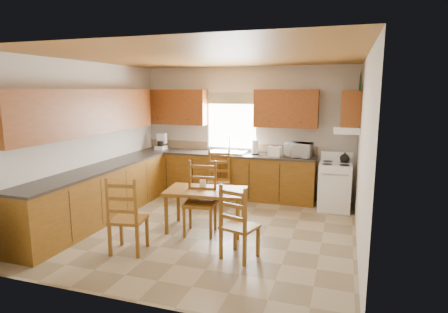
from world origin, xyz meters
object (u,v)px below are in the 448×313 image
(dining_table, at_px, (206,210))
(chair_near_right, at_px, (240,222))
(stove, at_px, (335,187))
(microwave, at_px, (299,150))
(chair_far_right, at_px, (219,178))
(chair_near_left, at_px, (128,214))
(chair_far_left, at_px, (200,199))

(dining_table, height_order, chair_near_right, chair_near_right)
(dining_table, bearing_deg, stove, 35.58)
(stove, bearing_deg, microwave, 160.98)
(chair_near_right, bearing_deg, chair_far_right, -48.22)
(dining_table, relative_size, chair_near_left, 1.16)
(dining_table, bearing_deg, chair_near_left, -130.03)
(chair_far_left, bearing_deg, dining_table, 71.78)
(microwave, distance_m, chair_near_left, 3.67)
(microwave, relative_size, chair_near_right, 0.46)
(stove, distance_m, microwave, 0.99)
(stove, xyz_separation_m, dining_table, (-1.91, -1.74, -0.10))
(chair_near_right, height_order, chair_far_right, chair_far_right)
(microwave, bearing_deg, chair_far_right, -149.89)
(dining_table, height_order, chair_far_right, chair_far_right)
(chair_far_right, bearing_deg, chair_far_left, -98.43)
(chair_near_left, bearing_deg, chair_far_left, -136.56)
(chair_far_right, bearing_deg, chair_near_left, -117.38)
(chair_far_right, bearing_deg, chair_near_right, -81.32)
(stove, height_order, dining_table, stove)
(chair_far_left, distance_m, chair_far_right, 1.58)
(stove, relative_size, chair_near_left, 0.81)
(stove, xyz_separation_m, microwave, (-0.72, 0.25, 0.63))
(chair_far_left, bearing_deg, microwave, 51.14)
(dining_table, bearing_deg, chair_far_right, 93.77)
(dining_table, bearing_deg, chair_near_right, -52.93)
(stove, bearing_deg, chair_near_left, -133.05)
(chair_near_right, bearing_deg, dining_table, -29.81)
(chair_far_left, xyz_separation_m, chair_far_right, (-0.23, 1.56, -0.03))
(chair_far_left, bearing_deg, chair_near_right, -47.56)
(dining_table, height_order, chair_near_left, chair_near_left)
(dining_table, xyz_separation_m, chair_near_right, (0.79, -0.82, 0.17))
(stove, distance_m, chair_near_left, 3.88)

